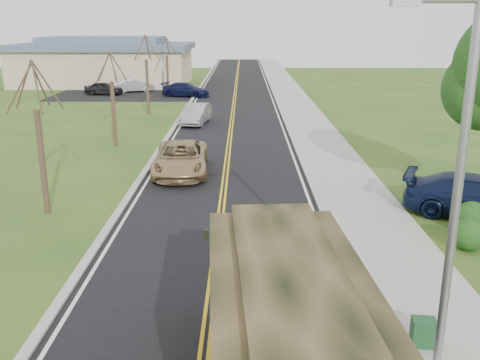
{
  "coord_description": "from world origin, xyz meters",
  "views": [
    {
      "loc": [
        0.9,
        -10.24,
        7.45
      ],
      "look_at": [
        0.78,
        8.71,
        1.8
      ],
      "focal_mm": 40.0,
      "sensor_mm": 36.0,
      "label": 1
    }
  ],
  "objects_px": {
    "military_truck": "(281,321)",
    "suv_champagne": "(181,158)",
    "pickup_navy": "(479,197)",
    "utility_box_far": "(423,332)",
    "sedan_silver": "(196,114)"
  },
  "relations": [
    {
      "from": "military_truck",
      "to": "pickup_navy",
      "type": "distance_m",
      "value": 14.11
    },
    {
      "from": "sedan_silver",
      "to": "pickup_navy",
      "type": "height_order",
      "value": "pickup_navy"
    },
    {
      "from": "military_truck",
      "to": "pickup_navy",
      "type": "relative_size",
      "value": 1.33
    },
    {
      "from": "military_truck",
      "to": "suv_champagne",
      "type": "xyz_separation_m",
      "value": [
        -3.87,
        17.4,
        -1.32
      ]
    },
    {
      "from": "pickup_navy",
      "to": "utility_box_far",
      "type": "xyz_separation_m",
      "value": [
        -4.98,
        -8.88,
        -0.4
      ]
    },
    {
      "from": "military_truck",
      "to": "sedan_silver",
      "type": "bearing_deg",
      "value": 94.31
    },
    {
      "from": "sedan_silver",
      "to": "pickup_navy",
      "type": "xyz_separation_m",
      "value": [
        12.8,
        -19.88,
        0.07
      ]
    },
    {
      "from": "suv_champagne",
      "to": "pickup_navy",
      "type": "height_order",
      "value": "pickup_navy"
    },
    {
      "from": "pickup_navy",
      "to": "military_truck",
      "type": "bearing_deg",
      "value": 166.38
    },
    {
      "from": "military_truck",
      "to": "utility_box_far",
      "type": "xyz_separation_m",
      "value": [
        3.54,
        2.3,
        -1.68
      ]
    },
    {
      "from": "military_truck",
      "to": "suv_champagne",
      "type": "height_order",
      "value": "military_truck"
    },
    {
      "from": "utility_box_far",
      "to": "suv_champagne",
      "type": "bearing_deg",
      "value": 122.96
    },
    {
      "from": "pickup_navy",
      "to": "utility_box_far",
      "type": "distance_m",
      "value": 10.19
    },
    {
      "from": "suv_champagne",
      "to": "pickup_navy",
      "type": "bearing_deg",
      "value": -29.38
    },
    {
      "from": "sedan_silver",
      "to": "suv_champagne",
      "type": "bearing_deg",
      "value": -80.45
    }
  ]
}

